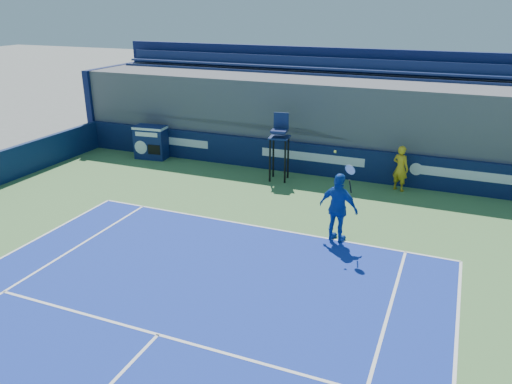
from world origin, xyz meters
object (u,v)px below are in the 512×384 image
at_px(ball_person, 400,168).
at_px(umpire_chair, 280,140).
at_px(tennis_player, 339,208).
at_px(match_clock, 151,141).

bearing_deg(ball_person, umpire_chair, 32.12).
height_order(ball_person, tennis_player, tennis_player).
bearing_deg(ball_person, tennis_player, 102.38).
xyz_separation_m(umpire_chair, tennis_player, (3.21, -4.16, -0.54)).
xyz_separation_m(ball_person, umpire_chair, (-4.26, -0.53, 0.71)).
relative_size(ball_person, umpire_chair, 0.65).
height_order(match_clock, tennis_player, tennis_player).
relative_size(ball_person, match_clock, 1.15).
bearing_deg(tennis_player, umpire_chair, 127.61).
distance_m(ball_person, match_clock, 10.15).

